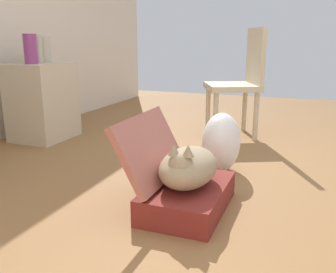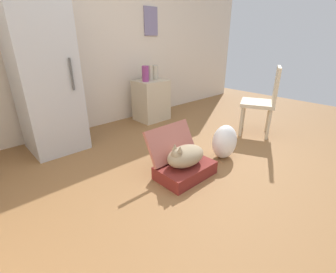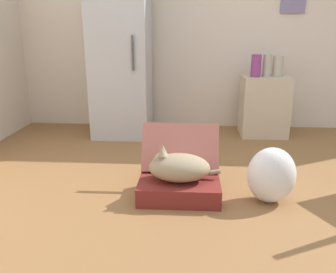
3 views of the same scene
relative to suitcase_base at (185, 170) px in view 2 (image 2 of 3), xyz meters
name	(u,v)px [view 2 (image 2 of 3)]	position (x,y,z in m)	size (l,w,h in m)	color
ground_plane	(222,169)	(0.39, -0.18, -0.07)	(7.68, 7.68, 0.00)	olive
wall_back	(106,39)	(0.39, 2.07, 1.23)	(6.40, 0.15, 2.60)	beige
suitcase_base	(185,170)	(0.00, 0.00, 0.00)	(0.58, 0.38, 0.14)	maroon
suitcase_lid	(171,142)	(0.00, 0.21, 0.24)	(0.58, 0.38, 0.04)	#B26356
cat	(185,156)	(-0.01, 0.00, 0.17)	(0.52, 0.28, 0.25)	#998466
plastic_bag_white	(224,142)	(0.64, -0.02, 0.13)	(0.33, 0.25, 0.40)	white
refrigerator	(45,80)	(-0.70, 1.61, 0.79)	(0.62, 0.68, 1.72)	#B7BABC
side_table	(151,100)	(0.92, 1.67, 0.27)	(0.51, 0.43, 0.67)	beige
vase_tall	(145,74)	(0.79, 1.64, 0.73)	(0.11, 0.11, 0.24)	#8C387A
vase_short	(155,72)	(1.05, 1.71, 0.72)	(0.12, 0.12, 0.23)	#B7AD99
vase_round	(150,73)	(0.92, 1.68, 0.73)	(0.09, 0.09, 0.24)	#B7AD99
chair	(264,99)	(1.65, 0.05, 0.46)	(0.60, 0.60, 0.97)	beige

